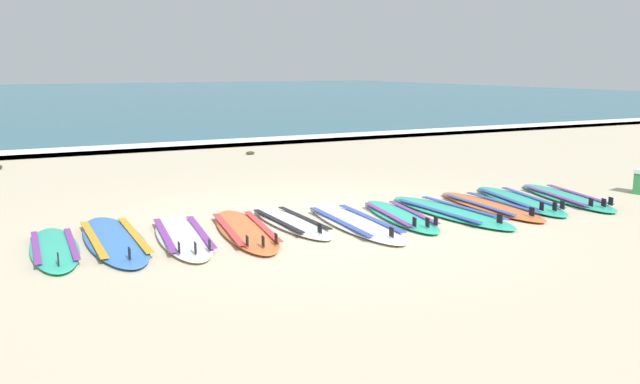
{
  "coord_description": "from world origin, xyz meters",
  "views": [
    {
      "loc": [
        -3.72,
        -7.25,
        1.92
      ],
      "look_at": [
        0.29,
        0.64,
        0.25
      ],
      "focal_mm": 37.57,
      "sensor_mm": 36.0,
      "label": 1
    }
  ],
  "objects_px": {
    "surfboard_5": "(355,222)",
    "surfboard_9": "(519,200)",
    "surfboard_8": "(490,206)",
    "surfboard_6": "(400,216)",
    "surfboard_4": "(291,222)",
    "surfboard_10": "(566,197)",
    "surfboard_3": "(245,230)",
    "surfboard_1": "(114,240)",
    "surfboard_2": "(183,236)",
    "surfboard_7": "(450,212)",
    "surfboard_0": "(54,248)"
  },
  "relations": [
    {
      "from": "surfboard_1",
      "to": "surfboard_9",
      "type": "xyz_separation_m",
      "value": [
        5.54,
        -0.37,
        0.0
      ]
    },
    {
      "from": "surfboard_6",
      "to": "surfboard_8",
      "type": "height_order",
      "value": "same"
    },
    {
      "from": "surfboard_5",
      "to": "surfboard_10",
      "type": "bearing_deg",
      "value": -0.1
    },
    {
      "from": "surfboard_8",
      "to": "surfboard_4",
      "type": "bearing_deg",
      "value": 172.85
    },
    {
      "from": "surfboard_3",
      "to": "surfboard_0",
      "type": "bearing_deg",
      "value": 175.55
    },
    {
      "from": "surfboard_6",
      "to": "surfboard_8",
      "type": "relative_size",
      "value": 0.94
    },
    {
      "from": "surfboard_1",
      "to": "surfboard_10",
      "type": "distance_m",
      "value": 6.35
    },
    {
      "from": "surfboard_7",
      "to": "surfboard_8",
      "type": "bearing_deg",
      "value": 4.05
    },
    {
      "from": "surfboard_6",
      "to": "surfboard_7",
      "type": "bearing_deg",
      "value": -7.47
    },
    {
      "from": "surfboard_4",
      "to": "surfboard_8",
      "type": "height_order",
      "value": "same"
    },
    {
      "from": "surfboard_7",
      "to": "surfboard_5",
      "type": "bearing_deg",
      "value": 178.5
    },
    {
      "from": "surfboard_4",
      "to": "surfboard_6",
      "type": "bearing_deg",
      "value": -12.62
    },
    {
      "from": "surfboard_5",
      "to": "surfboard_9",
      "type": "bearing_deg",
      "value": 2.41
    },
    {
      "from": "surfboard_2",
      "to": "surfboard_9",
      "type": "height_order",
      "value": "same"
    },
    {
      "from": "surfboard_2",
      "to": "surfboard_0",
      "type": "bearing_deg",
      "value": 175.79
    },
    {
      "from": "surfboard_3",
      "to": "surfboard_5",
      "type": "distance_m",
      "value": 1.36
    },
    {
      "from": "surfboard_8",
      "to": "surfboard_9",
      "type": "bearing_deg",
      "value": 9.3
    },
    {
      "from": "surfboard_3",
      "to": "surfboard_4",
      "type": "bearing_deg",
      "value": 11.54
    },
    {
      "from": "surfboard_3",
      "to": "surfboard_9",
      "type": "bearing_deg",
      "value": -1.69
    },
    {
      "from": "surfboard_2",
      "to": "surfboard_3",
      "type": "height_order",
      "value": "same"
    },
    {
      "from": "surfboard_3",
      "to": "surfboard_5",
      "type": "relative_size",
      "value": 0.98
    },
    {
      "from": "surfboard_4",
      "to": "surfboard_9",
      "type": "distance_m",
      "value": 3.47
    },
    {
      "from": "surfboard_5",
      "to": "surfboard_7",
      "type": "distance_m",
      "value": 1.42
    },
    {
      "from": "surfboard_4",
      "to": "surfboard_10",
      "type": "height_order",
      "value": "same"
    },
    {
      "from": "surfboard_1",
      "to": "surfboard_5",
      "type": "height_order",
      "value": "same"
    },
    {
      "from": "surfboard_0",
      "to": "surfboard_6",
      "type": "relative_size",
      "value": 0.95
    },
    {
      "from": "surfboard_5",
      "to": "surfboard_9",
      "type": "relative_size",
      "value": 1.04
    },
    {
      "from": "surfboard_3",
      "to": "surfboard_10",
      "type": "distance_m",
      "value": 4.89
    },
    {
      "from": "surfboard_1",
      "to": "surfboard_9",
      "type": "distance_m",
      "value": 5.55
    },
    {
      "from": "surfboard_0",
      "to": "surfboard_1",
      "type": "bearing_deg",
      "value": 7.66
    },
    {
      "from": "surfboard_8",
      "to": "surfboard_5",
      "type": "bearing_deg",
      "value": -179.63
    },
    {
      "from": "surfboard_0",
      "to": "surfboard_10",
      "type": "distance_m",
      "value": 6.97
    },
    {
      "from": "surfboard_0",
      "to": "surfboard_7",
      "type": "height_order",
      "value": "same"
    },
    {
      "from": "surfboard_8",
      "to": "surfboard_6",
      "type": "bearing_deg",
      "value": 178.29
    },
    {
      "from": "surfboard_6",
      "to": "surfboard_3",
      "type": "bearing_deg",
      "value": 174.94
    },
    {
      "from": "surfboard_10",
      "to": "surfboard_2",
      "type": "bearing_deg",
      "value": 176.89
    },
    {
      "from": "surfboard_10",
      "to": "surfboard_5",
      "type": "bearing_deg",
      "value": 179.9
    },
    {
      "from": "surfboard_1",
      "to": "surfboard_5",
      "type": "bearing_deg",
      "value": -9.87
    },
    {
      "from": "surfboard_9",
      "to": "surfboard_1",
      "type": "bearing_deg",
      "value": 176.22
    },
    {
      "from": "surfboard_1",
      "to": "surfboard_3",
      "type": "bearing_deg",
      "value": -9.67
    },
    {
      "from": "surfboard_3",
      "to": "surfboard_1",
      "type": "bearing_deg",
      "value": 170.33
    },
    {
      "from": "surfboard_10",
      "to": "surfboard_0",
      "type": "bearing_deg",
      "value": 176.67
    },
    {
      "from": "surfboard_3",
      "to": "surfboard_8",
      "type": "bearing_deg",
      "value": -3.68
    },
    {
      "from": "surfboard_4",
      "to": "surfboard_7",
      "type": "distance_m",
      "value": 2.15
    },
    {
      "from": "surfboard_4",
      "to": "surfboard_9",
      "type": "xyz_separation_m",
      "value": [
        3.46,
        -0.25,
        0.0
      ]
    },
    {
      "from": "surfboard_1",
      "to": "surfboard_8",
      "type": "bearing_deg",
      "value": -5.45
    },
    {
      "from": "surfboard_1",
      "to": "surfboard_3",
      "type": "relative_size",
      "value": 1.06
    },
    {
      "from": "surfboard_4",
      "to": "surfboard_7",
      "type": "bearing_deg",
      "value": -10.89
    },
    {
      "from": "surfboard_2",
      "to": "surfboard_8",
      "type": "relative_size",
      "value": 1.05
    },
    {
      "from": "surfboard_0",
      "to": "surfboard_1",
      "type": "distance_m",
      "value": 0.63
    }
  ]
}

